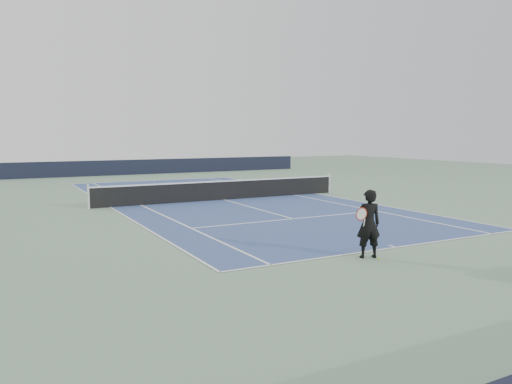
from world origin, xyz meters
name	(u,v)px	position (x,y,z in m)	size (l,w,h in m)	color
ground	(224,200)	(0.00, 0.00, 0.00)	(80.00, 80.00, 0.00)	gray
court_surface	(224,200)	(0.00, 0.00, 0.01)	(10.97, 23.77, 0.01)	#374D82
tennis_net	(224,190)	(0.00, 0.00, 0.50)	(12.90, 0.10, 1.07)	silver
windscreen_far	(132,167)	(0.00, 17.88, 0.60)	(30.00, 0.25, 1.20)	black
tennis_player	(368,224)	(-1.49, -12.39, 0.90)	(0.85, 0.67, 1.79)	black
tennis_ball	(378,258)	(-1.38, -12.67, 0.03)	(0.06, 0.06, 0.06)	#CFDD2D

